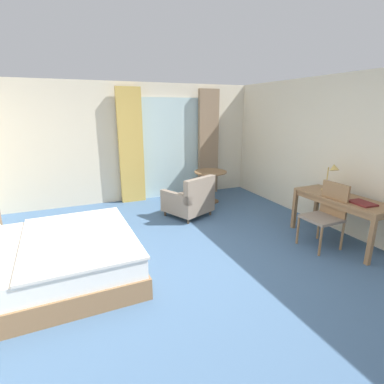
{
  "coord_description": "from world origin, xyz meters",
  "views": [
    {
      "loc": [
        -1.32,
        -3.19,
        2.02
      ],
      "look_at": [
        0.34,
        0.72,
        0.81
      ],
      "focal_mm": 27.52,
      "sensor_mm": 36.0,
      "label": 1
    }
  ],
  "objects_px": {
    "desk_lamp": "(333,171)",
    "armchair_by_window": "(190,200)",
    "desk_chair": "(327,212)",
    "bed": "(47,260)",
    "closed_book": "(362,203)",
    "round_cafe_table": "(210,179)",
    "writing_desk": "(342,203)"
  },
  "relations": [
    {
      "from": "desk_lamp",
      "to": "armchair_by_window",
      "type": "height_order",
      "value": "desk_lamp"
    },
    {
      "from": "desk_lamp",
      "to": "desk_chair",
      "type": "bearing_deg",
      "value": -140.02
    },
    {
      "from": "bed",
      "to": "armchair_by_window",
      "type": "xyz_separation_m",
      "value": [
        2.45,
        1.39,
        0.05
      ]
    },
    {
      "from": "desk_chair",
      "to": "armchair_by_window",
      "type": "xyz_separation_m",
      "value": [
        -1.38,
        1.99,
        -0.22
      ]
    },
    {
      "from": "closed_book",
      "to": "round_cafe_table",
      "type": "relative_size",
      "value": 0.47
    },
    {
      "from": "round_cafe_table",
      "to": "closed_book",
      "type": "bearing_deg",
      "value": -72.99
    },
    {
      "from": "writing_desk",
      "to": "desk_lamp",
      "type": "xyz_separation_m",
      "value": [
        0.03,
        0.27,
        0.44
      ]
    },
    {
      "from": "desk_lamp",
      "to": "writing_desk",
      "type": "bearing_deg",
      "value": -96.42
    },
    {
      "from": "desk_chair",
      "to": "desk_lamp",
      "type": "xyz_separation_m",
      "value": [
        0.37,
        0.31,
        0.54
      ]
    },
    {
      "from": "round_cafe_table",
      "to": "writing_desk",
      "type": "bearing_deg",
      "value": -70.17
    },
    {
      "from": "desk_lamp",
      "to": "closed_book",
      "type": "distance_m",
      "value": 0.72
    },
    {
      "from": "writing_desk",
      "to": "desk_lamp",
      "type": "bearing_deg",
      "value": 83.58
    },
    {
      "from": "desk_lamp",
      "to": "round_cafe_table",
      "type": "distance_m",
      "value": 2.6
    },
    {
      "from": "writing_desk",
      "to": "bed",
      "type": "bearing_deg",
      "value": 172.36
    },
    {
      "from": "writing_desk",
      "to": "closed_book",
      "type": "distance_m",
      "value": 0.37
    },
    {
      "from": "bed",
      "to": "round_cafe_table",
      "type": "bearing_deg",
      "value": 32.67
    },
    {
      "from": "closed_book",
      "to": "armchair_by_window",
      "type": "xyz_separation_m",
      "value": [
        -1.68,
        2.3,
        -0.42
      ]
    },
    {
      "from": "desk_chair",
      "to": "round_cafe_table",
      "type": "xyz_separation_m",
      "value": [
        -0.61,
        2.66,
        -0.02
      ]
    },
    {
      "from": "writing_desk",
      "to": "desk_chair",
      "type": "relative_size",
      "value": 1.51
    },
    {
      "from": "closed_book",
      "to": "round_cafe_table",
      "type": "bearing_deg",
      "value": 110.48
    },
    {
      "from": "desk_lamp",
      "to": "closed_book",
      "type": "height_order",
      "value": "desk_lamp"
    },
    {
      "from": "desk_chair",
      "to": "writing_desk",
      "type": "bearing_deg",
      "value": 6.14
    },
    {
      "from": "bed",
      "to": "armchair_by_window",
      "type": "height_order",
      "value": "bed"
    },
    {
      "from": "bed",
      "to": "desk_chair",
      "type": "xyz_separation_m",
      "value": [
        3.82,
        -0.59,
        0.27
      ]
    },
    {
      "from": "bed",
      "to": "desk_chair",
      "type": "height_order",
      "value": "same"
    },
    {
      "from": "desk_chair",
      "to": "armchair_by_window",
      "type": "height_order",
      "value": "desk_chair"
    },
    {
      "from": "desk_chair",
      "to": "closed_book",
      "type": "xyz_separation_m",
      "value": [
        0.3,
        -0.32,
        0.2
      ]
    },
    {
      "from": "writing_desk",
      "to": "desk_chair",
      "type": "distance_m",
      "value": 0.35
    },
    {
      "from": "desk_lamp",
      "to": "armchair_by_window",
      "type": "distance_m",
      "value": 2.54
    },
    {
      "from": "closed_book",
      "to": "bed",
      "type": "bearing_deg",
      "value": 171.04
    },
    {
      "from": "writing_desk",
      "to": "round_cafe_table",
      "type": "height_order",
      "value": "writing_desk"
    },
    {
      "from": "bed",
      "to": "writing_desk",
      "type": "height_order",
      "value": "bed"
    }
  ]
}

